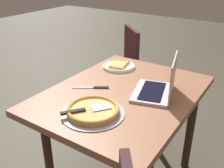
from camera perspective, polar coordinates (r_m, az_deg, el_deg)
name	(u,v)px	position (r m, az deg, el deg)	size (l,w,h in m)	color
dining_table	(123,103)	(1.68, 2.44, -4.27)	(1.12, 0.85, 0.72)	#8E5D40
laptop	(159,87)	(1.60, 10.41, -0.63)	(0.37, 0.31, 0.25)	silver
pizza_plate	(119,66)	(2.01, 1.55, 4.09)	(0.26, 0.26, 0.04)	white
pizza_tray	(92,110)	(1.40, -4.37, -5.83)	(0.35, 0.35, 0.04)	#9E959F
table_knife	(94,87)	(1.68, -3.92, -0.78)	(0.15, 0.21, 0.01)	silver
chair_far	(121,67)	(2.58, 1.91, 3.78)	(0.56, 0.56, 0.89)	#3E1C22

